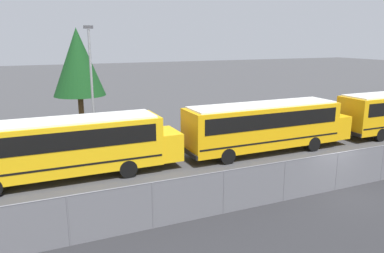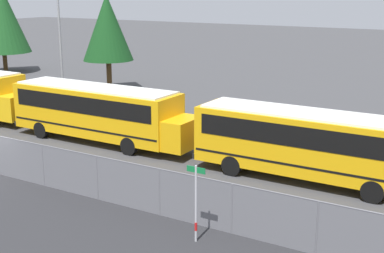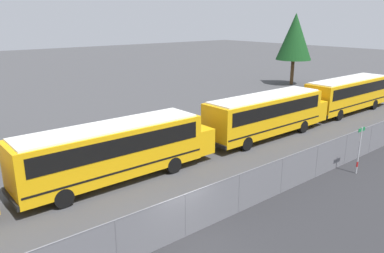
{
  "view_description": "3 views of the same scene",
  "coord_description": "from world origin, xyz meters",
  "px_view_note": "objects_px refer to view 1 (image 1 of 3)",
  "views": [
    {
      "loc": [
        -13.03,
        -12.45,
        7.03
      ],
      "look_at": [
        -4.38,
        6.92,
        2.05
      ],
      "focal_mm": 35.0,
      "sensor_mm": 36.0,
      "label": 1
    },
    {
      "loc": [
        19.74,
        -15.48,
        8.36
      ],
      "look_at": [
        6.75,
        6.29,
        1.76
      ],
      "focal_mm": 50.0,
      "sensor_mm": 36.0,
      "label": 2
    },
    {
      "loc": [
        -8.15,
        -10.3,
        8.4
      ],
      "look_at": [
        6.52,
        7.49,
        1.7
      ],
      "focal_mm": 35.0,
      "sensor_mm": 36.0,
      "label": 3
    }
  ],
  "objects_px": {
    "school_bus_1": "(65,144)",
    "school_bus_2": "(266,124)",
    "tree_2": "(78,62)",
    "light_pole": "(91,80)"
  },
  "relations": [
    {
      "from": "light_pole",
      "to": "school_bus_1",
      "type": "bearing_deg",
      "value": -110.75
    },
    {
      "from": "school_bus_2",
      "to": "tree_2",
      "type": "relative_size",
      "value": 1.45
    },
    {
      "from": "school_bus_2",
      "to": "tree_2",
      "type": "height_order",
      "value": "tree_2"
    },
    {
      "from": "school_bus_2",
      "to": "light_pole",
      "type": "height_order",
      "value": "light_pole"
    },
    {
      "from": "tree_2",
      "to": "school_bus_1",
      "type": "bearing_deg",
      "value": -101.35
    },
    {
      "from": "school_bus_1",
      "to": "school_bus_2",
      "type": "height_order",
      "value": "same"
    },
    {
      "from": "school_bus_1",
      "to": "school_bus_2",
      "type": "xyz_separation_m",
      "value": [
        12.06,
        -0.22,
        0.0
      ]
    },
    {
      "from": "school_bus_2",
      "to": "light_pole",
      "type": "relative_size",
      "value": 1.45
    },
    {
      "from": "school_bus_1",
      "to": "school_bus_2",
      "type": "bearing_deg",
      "value": -1.03
    },
    {
      "from": "school_bus_2",
      "to": "school_bus_1",
      "type": "bearing_deg",
      "value": 178.97
    }
  ]
}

